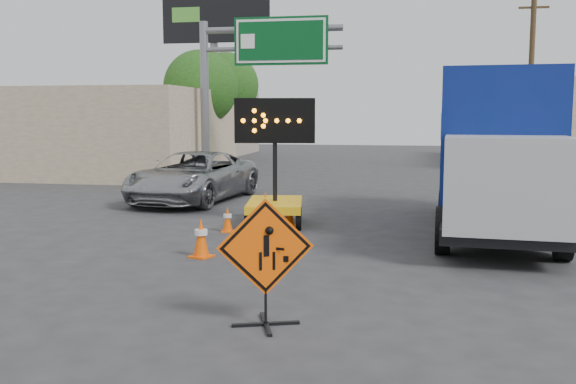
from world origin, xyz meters
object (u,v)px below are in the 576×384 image
(pickup_truck, at_px, (194,177))
(arrow_board, at_px, (275,197))
(construction_sign, at_px, (265,259))
(box_truck, at_px, (495,161))

(pickup_truck, bearing_deg, arrow_board, -40.72)
(construction_sign, bearing_deg, box_truck, 43.79)
(pickup_truck, relative_size, box_truck, 0.71)
(construction_sign, xyz_separation_m, arrow_board, (-1.51, 7.92, -0.20))
(construction_sign, relative_size, pickup_truck, 0.30)
(arrow_board, bearing_deg, pickup_truck, 123.92)
(box_truck, bearing_deg, arrow_board, -178.20)
(construction_sign, distance_m, pickup_truck, 12.85)
(arrow_board, height_order, pickup_truck, arrow_board)
(arrow_board, xyz_separation_m, pickup_truck, (-3.55, 3.88, 0.09))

